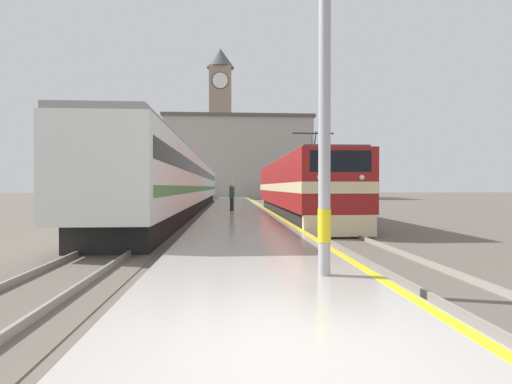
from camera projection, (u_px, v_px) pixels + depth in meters
ground_plane at (236, 210)px, 34.08m from camera, size 200.00×200.00×0.00m
platform at (238, 211)px, 29.09m from camera, size 4.35×140.00×0.34m
rail_track_near at (285, 213)px, 29.32m from camera, size 2.84×140.00×0.16m
rail_track_far at (181, 213)px, 28.82m from camera, size 2.84×140.00×0.16m
locomotive_train at (297, 188)px, 24.31m from camera, size 2.92×19.48×4.59m
passenger_train at (187, 183)px, 33.44m from camera, size 2.92×46.52×4.15m
catenary_mast at (332, 78)px, 7.21m from camera, size 2.68×0.24×7.01m
person_on_platform at (232, 196)px, 26.56m from camera, size 0.34×0.34×1.85m
clock_tower at (220, 118)px, 79.72m from camera, size 5.45×5.45×29.62m
station_building at (238, 158)px, 66.63m from camera, size 24.20×9.30×13.49m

